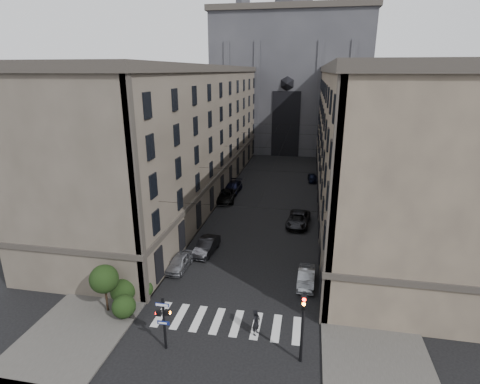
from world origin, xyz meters
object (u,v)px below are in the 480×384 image
Objects in this scene: car_left_midfar at (226,196)px; pedestrian at (256,322)px; car_right_midnear at (298,219)px; traffic_light_right at (303,319)px; car_left_near at (180,262)px; car_left_far at (233,187)px; car_right_midfar at (298,221)px; car_right_far at (313,178)px; gothic_tower at (291,72)px; pedestrian_signal_left at (164,319)px; car_left_midnear at (206,246)px; car_right_near at (306,277)px.

pedestrian reaches higher than car_left_midfar.
traffic_light_right is at bearing -82.56° from car_right_midnear.
car_left_far reaches higher than car_left_near.
car_right_midfar is at bearing -92.88° from car_right_midnear.
car_right_midnear is at bearing -99.32° from car_right_far.
gothic_tower is 65.52m from car_left_near.
car_right_far is at bearing 89.19° from traffic_light_right.
car_left_far is (-6.05, -38.79, -17.00)m from gothic_tower.
car_left_midfar is (-2.69, 30.48, -1.54)m from pedestrian_signal_left.
traffic_light_right is (9.11, 0.42, 0.97)m from pedestrian_signal_left.
car_right_far is at bearing 74.65° from car_left_midnear.
traffic_light_right is 15.73m from car_left_near.
pedestrian_signal_left reaches higher than car_right_near.
traffic_light_right is at bearing -75.15° from car_left_midfar.
pedestrian_signal_left reaches higher than car_left_midnear.
pedestrian_signal_left is at bearing -80.70° from car_left_midnear.
car_right_far is (0.60, 42.68, -2.64)m from traffic_light_right.
car_right_near is at bearing -61.71° from car_left_far.
car_right_midnear is (-1.22, 13.45, 0.08)m from car_right_near.
car_left_midnear is 12.97m from car_right_midnear.
gothic_tower is 75.15m from pedestrian_signal_left.
traffic_light_right is 36.26m from car_left_far.
gothic_tower is 53.05m from car_right_midnear.
car_left_midnear is at bearing 94.24° from pedestrian_signal_left.
car_left_near is 0.91× the size of car_left_midnear.
pedestrian reaches higher than car_left_midnear.
car_left_near reaches higher than car_right_near.
gothic_tower reaches higher than car_right_midfar.
gothic_tower is 12.42× the size of car_right_midfar.
pedestrian_signal_left is 0.95× the size of car_left_near.
car_right_midnear reaches higher than car_right_near.
car_left_far is at bearing 37.91° from pedestrian.
car_right_midnear is at bearing 17.27° from pedestrian.
car_left_midnear is at bearing -114.90° from car_right_far.
traffic_light_right is 42.77m from car_right_far.
car_right_midnear is 2.80× the size of pedestrian.
gothic_tower is 61.85m from car_left_midnear.
car_right_far is (1.72, 20.15, -0.03)m from car_right_midfar.
car_right_far is at bearing 71.60° from car_left_near.
gothic_tower is 13.80× the size of car_left_near.
car_left_midnear is 2.33× the size of pedestrian.
car_right_midnear is at bearing 96.62° from car_right_near.
car_left_near is at bearing -129.24° from car_right_midfar.
car_left_far is 1.17× the size of car_right_midfar.
pedestrian_signal_left is 24.36m from car_right_midfar.
car_right_midfar is (-1.28, 12.99, -0.01)m from car_right_near.
car_left_far is 1.44× the size of car_right_far.
traffic_light_right is at bearing -48.47° from car_left_midnear.
car_right_near is 13.05m from car_right_midfar.
car_left_midfar reaches higher than car_right_near.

